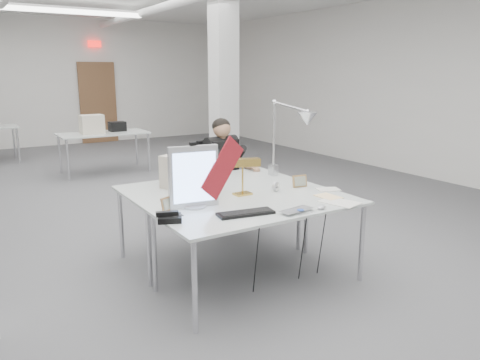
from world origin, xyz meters
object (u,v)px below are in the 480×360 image
(laptop, at_px, (300,212))
(beige_monitor, at_px, (183,171))
(desk_main, at_px, (261,206))
(seated_person, at_px, (222,155))
(bankers_lamp, at_px, (243,178))
(monitor, at_px, (194,177))
(architect_lamp, at_px, (288,135))
(desk_phone, at_px, (170,218))
(office_chair, at_px, (220,185))

(laptop, relative_size, beige_monitor, 0.88)
(desk_main, xyz_separation_m, seated_person, (0.50, 1.57, 0.16))
(desk_main, xyz_separation_m, bankers_lamp, (0.04, 0.37, 0.18))
(monitor, xyz_separation_m, architect_lamp, (1.29, 0.40, 0.21))
(monitor, height_order, desk_phone, monitor)
(desk_main, distance_m, laptop, 0.39)
(bankers_lamp, height_order, architect_lamp, architect_lamp)
(seated_person, distance_m, laptop, 1.98)
(seated_person, distance_m, monitor, 1.68)
(desk_main, height_order, office_chair, office_chair)
(seated_person, relative_size, beige_monitor, 2.74)
(desk_main, bearing_deg, beige_monitor, 108.16)
(bankers_lamp, bearing_deg, monitor, -147.44)
(beige_monitor, xyz_separation_m, architect_lamp, (1.08, -0.28, 0.32))
(seated_person, distance_m, architect_lamp, 1.01)
(monitor, relative_size, laptop, 1.74)
(desk_main, height_order, monitor, monitor)
(laptop, xyz_separation_m, bankers_lamp, (-0.09, 0.74, 0.15))
(laptop, xyz_separation_m, architect_lamp, (0.64, 1.02, 0.47))
(desk_main, distance_m, architect_lamp, 1.12)
(laptop, bearing_deg, architect_lamp, 49.32)
(bankers_lamp, xyz_separation_m, architect_lamp, (0.73, 0.28, 0.31))
(monitor, relative_size, beige_monitor, 1.54)
(desk_phone, distance_m, beige_monitor, 1.08)
(bankers_lamp, xyz_separation_m, desk_phone, (-0.89, -0.37, -0.14))
(laptop, bearing_deg, office_chair, 70.92)
(seated_person, relative_size, architect_lamp, 0.98)
(monitor, xyz_separation_m, desk_phone, (-0.33, -0.24, -0.24))
(desk_main, distance_m, bankers_lamp, 0.41)
(bankers_lamp, xyz_separation_m, beige_monitor, (-0.34, 0.55, -0.00))
(bankers_lamp, relative_size, desk_phone, 1.82)
(laptop, height_order, architect_lamp, architect_lamp)
(office_chair, distance_m, laptop, 2.03)
(office_chair, relative_size, bankers_lamp, 3.26)
(office_chair, bearing_deg, laptop, -109.85)
(desk_phone, relative_size, beige_monitor, 0.53)
(office_chair, xyz_separation_m, monitor, (-1.02, -1.37, 0.48))
(bankers_lamp, bearing_deg, laptop, -63.12)
(desk_main, distance_m, monitor, 0.64)
(desk_main, bearing_deg, bankers_lamp, 83.58)
(architect_lamp, bearing_deg, bankers_lamp, -136.57)
(desk_main, relative_size, seated_person, 1.92)
(seated_person, bearing_deg, office_chair, 80.73)
(office_chair, bearing_deg, bankers_lamp, -119.58)
(desk_phone, bearing_deg, beige_monitor, 81.85)
(seated_person, bearing_deg, bankers_lamp, -120.36)
(architect_lamp, bearing_deg, monitor, -140.05)
(desk_main, bearing_deg, architect_lamp, 39.96)
(desk_phone, bearing_deg, bankers_lamp, 44.94)
(office_chair, distance_m, beige_monitor, 1.13)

